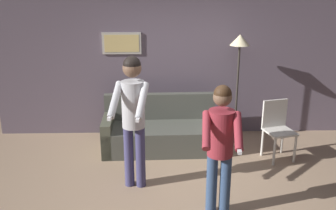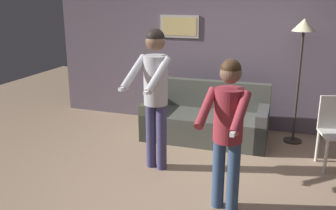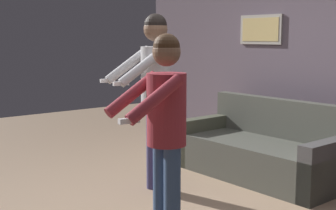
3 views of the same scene
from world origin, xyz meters
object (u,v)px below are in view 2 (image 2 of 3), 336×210
at_px(couch, 206,121).
at_px(person_standing_right, 228,123).
at_px(torchiere_lamp, 303,40).
at_px(person_standing_left, 155,86).
at_px(dining_chair_distant, 336,128).

relative_size(couch, person_standing_right, 1.19).
bearing_deg(couch, torchiere_lamp, 13.06).
height_order(couch, torchiere_lamp, torchiere_lamp).
height_order(person_standing_left, dining_chair_distant, person_standing_left).
distance_m(couch, torchiere_lamp, 1.87).
relative_size(torchiere_lamp, dining_chair_distant, 2.01).
bearing_deg(torchiere_lamp, person_standing_left, -137.20).
bearing_deg(person_standing_right, torchiere_lamp, 73.86).
bearing_deg(couch, dining_chair_distant, -11.85).
distance_m(person_standing_left, person_standing_right, 1.24).
xyz_separation_m(couch, dining_chair_distant, (1.84, -0.39, 0.25)).
xyz_separation_m(couch, person_standing_right, (0.67, -1.92, 0.68)).
distance_m(couch, dining_chair_distant, 1.89).
height_order(person_standing_right, dining_chair_distant, person_standing_right).
bearing_deg(person_standing_left, dining_chair_distant, 21.50).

